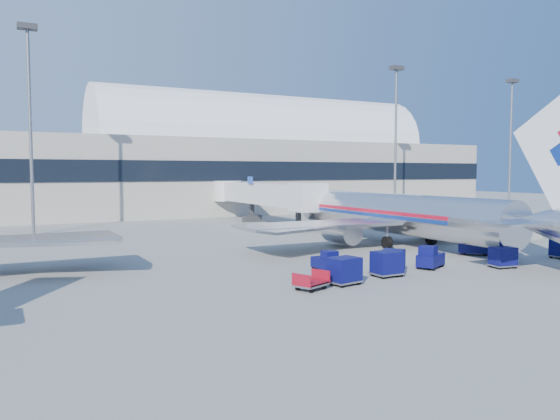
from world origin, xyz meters
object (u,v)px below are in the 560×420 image
mast_west (29,98)px  barrier_far (531,235)px  cart_train_c (344,270)px  airliner_main (403,214)px  barrier_near (485,239)px  tug_right (473,246)px  cart_train_b (387,263)px  mast_far_east (511,125)px  cart_train_a (393,261)px  jetbridge_near (259,194)px  tug_left (326,261)px  barrier_mid (509,237)px  cart_solo_near (503,257)px  cart_open_red (311,283)px  mast_east (396,119)px  tug_lead (430,258)px

mast_west → barrier_far: 54.58m
mast_west → cart_train_c: size_ratio=10.60×
airliner_main → barrier_near: (8.00, -2.51, -2.48)m
barrier_near → tug_right: bearing=-144.8°
tug_right → cart_train_b: size_ratio=1.37×
mast_far_east → airliner_main: bearing=-150.5°
tug_right → cart_train_a: cart_train_a is taller
jetbridge_near → mast_west: size_ratio=1.22×
tug_right → tug_left: (-14.67, -0.58, -0.07)m
barrier_mid → cart_solo_near: bearing=-141.6°
barrier_far → cart_train_b: (-25.58, -8.95, 0.44)m
cart_train_a → cart_train_b: size_ratio=1.22×
jetbridge_near → barrier_mid: size_ratio=9.17×
tug_right → barrier_near: bearing=78.7°
jetbridge_near → cart_train_c: 40.70m
cart_train_c → barrier_mid: bearing=10.1°
mast_west → cart_solo_near: (28.42, -38.19, -14.00)m
jetbridge_near → cart_train_b: (-8.58, -37.76, -3.04)m
airliner_main → barrier_far: 15.02m
cart_train_a → cart_open_red: size_ratio=1.00×
barrier_mid → airliner_main: bearing=167.5°
jetbridge_near → cart_solo_near: bearing=-88.8°
mast_west → barrier_mid: size_ratio=7.53×
cart_open_red → cart_train_b: bearing=-12.1°
mast_west → cart_train_c: mast_west is taller
barrier_mid → cart_solo_near: 16.43m
tug_right → mast_far_east: bearing=80.3°
mast_far_east → tug_right: (-43.71, -32.74, -14.06)m
cart_train_b → barrier_far: bearing=18.2°
mast_west → cart_train_b: 43.82m
barrier_mid → mast_west: bearing=145.9°
jetbridge_near → cart_train_a: jetbridge_near is taller
tug_left → cart_train_c: 4.74m
tug_right → cart_solo_near: 6.16m
jetbridge_near → mast_east: mast_east is taller
airliner_main → cart_solo_near: airliner_main is taller
mast_far_east → cart_train_c: size_ratio=10.60×
jetbridge_near → barrier_far: jetbridge_near is taller
mast_east → cart_solo_near: mast_east is taller
barrier_near → cart_solo_near: 13.99m
airliner_main → tug_right: (1.29, -7.24, -2.19)m
tug_lead → tug_left: (-7.08, 2.57, -0.09)m
mast_far_east → tug_lead: mast_far_east is taller
mast_east → mast_far_east: same height
jetbridge_near → tug_lead: jetbridge_near is taller
mast_east → cart_train_a: (-30.13, -36.47, -13.92)m
cart_train_a → cart_train_c: size_ratio=1.10×
cart_solo_near → cart_train_c: bearing=-172.7°
cart_train_a → cart_open_red: bearing=154.4°
barrier_far → cart_open_red: barrier_far is taller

